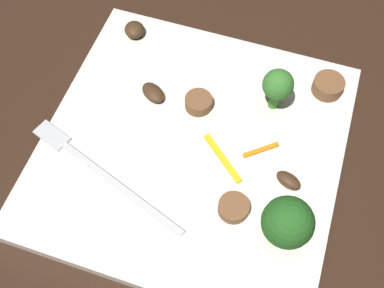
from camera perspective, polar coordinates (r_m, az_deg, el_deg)
ground_plane at (r=0.47m, az=-0.00°, el=-0.94°), size 1.40×1.40×0.00m
plate at (r=0.47m, az=-0.00°, el=-0.48°), size 0.28×0.28×0.02m
fork at (r=0.45m, az=-11.49°, el=-2.90°), size 0.17×0.07×0.00m
broccoli_floret_0 at (r=0.46m, az=10.25°, el=6.90°), size 0.03×0.03×0.05m
broccoli_floret_1 at (r=0.40m, az=11.40°, el=-9.22°), size 0.04×0.04×0.06m
sausage_slice_0 at (r=0.51m, az=15.99°, el=6.71°), size 0.04×0.04×0.02m
sausage_slice_1 at (r=0.43m, az=5.01°, el=-7.61°), size 0.03×0.03×0.01m
sausage_slice_2 at (r=0.48m, az=0.79°, el=5.00°), size 0.04×0.04×0.01m
mushroom_0 at (r=0.44m, az=11.50°, el=-4.30°), size 0.03×0.02×0.01m
mushroom_1 at (r=0.49m, az=-4.69°, el=6.15°), size 0.03×0.03×0.01m
mushroom_2 at (r=0.54m, az=-6.92°, el=13.45°), size 0.03×0.03×0.01m
pepper_strip_0 at (r=0.45m, az=3.67°, el=-1.71°), size 0.05×0.04×0.00m
pepper_strip_1 at (r=0.46m, az=8.25°, el=-0.72°), size 0.03×0.03×0.00m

